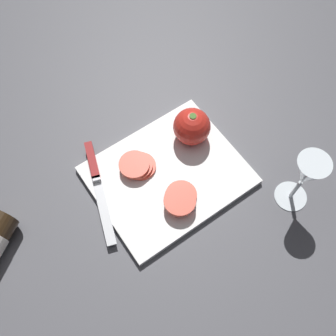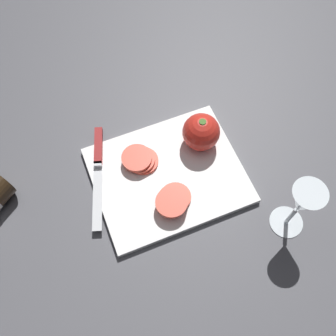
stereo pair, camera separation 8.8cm
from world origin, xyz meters
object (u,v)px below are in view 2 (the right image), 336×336
wine_glass (302,203)px  knife (98,157)px  tomato_slice_stack_far (173,200)px  whole_tomato (201,132)px  tomato_slice_stack_near (140,160)px

wine_glass → knife: 0.46m
wine_glass → tomato_slice_stack_far: bearing=149.0°
knife → whole_tomato: bearing=97.3°
wine_glass → knife: (-0.34, 0.30, -0.09)m
wine_glass → tomato_slice_stack_near: 0.37m
tomato_slice_stack_far → tomato_slice_stack_near: bearing=104.6°
whole_tomato → tomato_slice_stack_near: 0.15m
tomato_slice_stack_near → whole_tomato: bearing=-0.9°
wine_glass → knife: bearing=138.5°
knife → tomato_slice_stack_far: (0.12, -0.17, 0.01)m
tomato_slice_stack_far → whole_tomato: bearing=45.4°
whole_tomato → knife: 0.25m
whole_tomato → knife: (-0.24, 0.05, -0.04)m
whole_tomato → knife: bearing=168.9°
knife → wine_glass: bearing=66.9°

